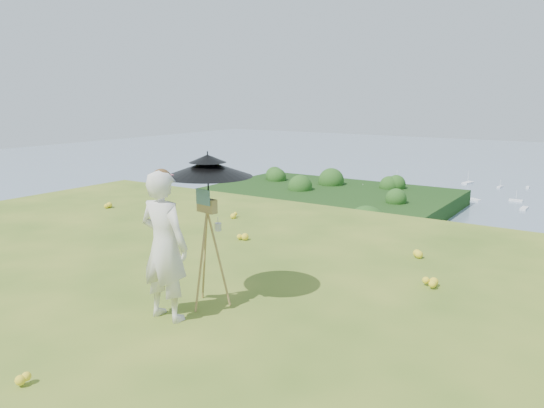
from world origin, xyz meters
The scene contains 10 objects.
ground centered at (0.00, 0.00, 0.00)m, with size 14.00×14.00×0.00m, color #456A1E.
shoreline_tier centered at (0.00, 75.00, -36.00)m, with size 170.00×28.00×8.00m, color #746B5D.
peninsula centered at (-75.00, 155.00, -29.00)m, with size 90.00×60.00×12.00m, color black, non-canonical shape.
slope_trees centered at (0.00, 35.00, -15.00)m, with size 110.00×50.00×6.00m, color #174815, non-canonical shape.
moored_boats centered at (-12.50, 161.00, -33.65)m, with size 140.00×140.00×0.70m, color white, non-canonical shape.
wildflowers centered at (0.00, 0.25, 0.06)m, with size 10.00×10.50×0.12m, color yellow, non-canonical shape.
painter centered at (1.67, 0.06, 0.90)m, with size 0.66×0.43×1.80m, color beige.
field_easel centered at (1.84, 0.65, 0.75)m, with size 0.57×0.57×1.51m, color #AC8348, non-canonical shape.
sun_umbrella centered at (1.84, 0.68, 1.60)m, with size 1.10×1.10×0.73m, color black, non-canonical shape.
painter_cap centered at (1.67, 0.06, 1.75)m, with size 0.22×0.26×0.10m, color pink, non-canonical shape.
Camera 1 is at (6.03, -4.23, 2.64)m, focal length 35.00 mm.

